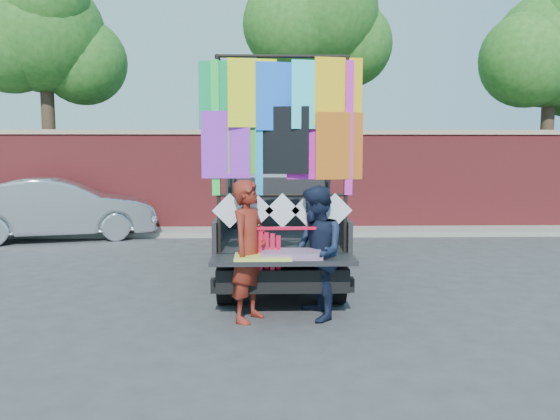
{
  "coord_description": "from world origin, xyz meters",
  "views": [
    {
      "loc": [
        -0.51,
        -7.22,
        2.12
      ],
      "look_at": [
        -0.31,
        -0.01,
        1.31
      ],
      "focal_mm": 35.0,
      "sensor_mm": 36.0,
      "label": 1
    }
  ],
  "objects_px": {
    "pickup_truck": "(278,224)",
    "sedan": "(60,209)",
    "woman": "(249,251)",
    "man": "(316,253)"
  },
  "relations": [
    {
      "from": "pickup_truck",
      "to": "sedan",
      "type": "bearing_deg",
      "value": 145.19
    },
    {
      "from": "woman",
      "to": "sedan",
      "type": "bearing_deg",
      "value": 64.2
    },
    {
      "from": "pickup_truck",
      "to": "man",
      "type": "bearing_deg",
      "value": -81.48
    },
    {
      "from": "sedan",
      "to": "man",
      "type": "height_order",
      "value": "man"
    },
    {
      "from": "pickup_truck",
      "to": "woman",
      "type": "xyz_separation_m",
      "value": [
        -0.41,
        -2.78,
        0.04
      ]
    },
    {
      "from": "pickup_truck",
      "to": "woman",
      "type": "relative_size",
      "value": 2.98
    },
    {
      "from": "pickup_truck",
      "to": "man",
      "type": "height_order",
      "value": "pickup_truck"
    },
    {
      "from": "sedan",
      "to": "woman",
      "type": "height_order",
      "value": "woman"
    },
    {
      "from": "pickup_truck",
      "to": "sedan",
      "type": "distance_m",
      "value": 6.15
    },
    {
      "from": "sedan",
      "to": "man",
      "type": "relative_size",
      "value": 2.62
    }
  ]
}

